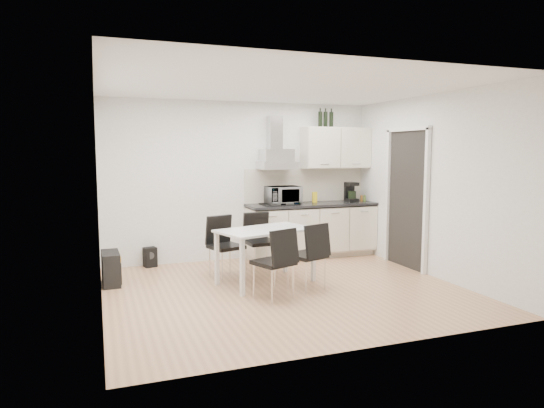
# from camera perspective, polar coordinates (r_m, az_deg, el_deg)

# --- Properties ---
(ground) EXTENTS (4.50, 4.50, 0.00)m
(ground) POSITION_cam_1_polar(r_m,az_deg,el_deg) (6.40, 1.57, -10.07)
(ground) COLOR tan
(ground) RESTS_ON ground
(wall_back) EXTENTS (4.50, 0.10, 2.60)m
(wall_back) POSITION_cam_1_polar(r_m,az_deg,el_deg) (8.05, -3.64, 2.70)
(wall_back) COLOR white
(wall_back) RESTS_ON ground
(wall_front) EXTENTS (4.50, 0.10, 2.60)m
(wall_front) POSITION_cam_1_polar(r_m,az_deg,el_deg) (4.37, 11.29, -0.42)
(wall_front) COLOR white
(wall_front) RESTS_ON ground
(wall_left) EXTENTS (0.10, 4.00, 2.60)m
(wall_left) POSITION_cam_1_polar(r_m,az_deg,el_deg) (5.73, -19.81, 0.89)
(wall_left) COLOR white
(wall_left) RESTS_ON ground
(wall_right) EXTENTS (0.10, 4.00, 2.60)m
(wall_right) POSITION_cam_1_polar(r_m,az_deg,el_deg) (7.29, 18.28, 2.02)
(wall_right) COLOR white
(wall_right) RESTS_ON ground
(ceiling) EXTENTS (4.50, 4.50, 0.00)m
(ceiling) POSITION_cam_1_polar(r_m,az_deg,el_deg) (6.19, 1.64, 13.69)
(ceiling) COLOR white
(ceiling) RESTS_ON wall_back
(doorway) EXTENTS (0.08, 1.04, 2.10)m
(doorway) POSITION_cam_1_polar(r_m,az_deg,el_deg) (7.73, 15.47, 0.48)
(doorway) COLOR white
(doorway) RESTS_ON ground
(kitchenette) EXTENTS (2.22, 0.64, 2.52)m
(kitchenette) POSITION_cam_1_polar(r_m,az_deg,el_deg) (8.26, 4.83, -0.49)
(kitchenette) COLOR beige
(kitchenette) RESTS_ON ground
(dining_table) EXTENTS (1.42, 1.06, 0.75)m
(dining_table) POSITION_cam_1_polar(r_m,az_deg,el_deg) (6.57, -0.74, -3.74)
(dining_table) COLOR white
(dining_table) RESTS_ON ground
(chair_far_left) EXTENTS (0.57, 0.61, 0.88)m
(chair_far_left) POSITION_cam_1_polar(r_m,az_deg,el_deg) (6.91, -5.42, -5.11)
(chair_far_left) COLOR black
(chair_far_left) RESTS_ON ground
(chair_far_right) EXTENTS (0.47, 0.53, 0.88)m
(chair_far_right) POSITION_cam_1_polar(r_m,az_deg,el_deg) (7.21, -1.34, -4.60)
(chair_far_right) COLOR black
(chair_far_right) RESTS_ON ground
(chair_near_left) EXTENTS (0.59, 0.62, 0.88)m
(chair_near_left) POSITION_cam_1_polar(r_m,az_deg,el_deg) (5.93, 0.17, -6.99)
(chair_near_left) COLOR black
(chair_near_left) RESTS_ON ground
(chair_near_right) EXTENTS (0.58, 0.62, 0.88)m
(chair_near_right) POSITION_cam_1_polar(r_m,az_deg,el_deg) (6.34, 4.08, -6.14)
(chair_near_right) COLOR black
(chair_near_right) RESTS_ON ground
(guitar_amp) EXTENTS (0.25, 0.54, 0.44)m
(guitar_amp) POSITION_cam_1_polar(r_m,az_deg,el_deg) (6.95, -18.43, -7.18)
(guitar_amp) COLOR black
(guitar_amp) RESTS_ON ground
(floor_speaker) EXTENTS (0.22, 0.20, 0.30)m
(floor_speaker) POSITION_cam_1_polar(r_m,az_deg,el_deg) (7.82, -14.15, -6.08)
(floor_speaker) COLOR black
(floor_speaker) RESTS_ON ground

